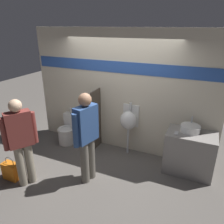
{
  "coord_description": "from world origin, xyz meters",
  "views": [
    {
      "loc": [
        1.73,
        -3.68,
        2.76
      ],
      "look_at": [
        0.0,
        0.17,
        1.05
      ],
      "focal_mm": 35.0,
      "sensor_mm": 36.0,
      "label": 1
    }
  ],
  "objects_px": {
    "cell_phone": "(176,133)",
    "shopping_bag": "(11,171)",
    "sink_basin": "(190,128)",
    "toilet": "(68,131)",
    "person_in_vest": "(87,135)",
    "urinal_near_counter": "(129,120)",
    "person_with_lanyard": "(21,140)"
  },
  "relations": [
    {
      "from": "sink_basin",
      "to": "shopping_bag",
      "type": "xyz_separation_m",
      "value": [
        -2.98,
        -1.68,
        -0.74
      ]
    },
    {
      "from": "sink_basin",
      "to": "shopping_bag",
      "type": "relative_size",
      "value": 0.77
    },
    {
      "from": "person_in_vest",
      "to": "toilet",
      "type": "bearing_deg",
      "value": 62.86
    },
    {
      "from": "cell_phone",
      "to": "sink_basin",
      "type": "bearing_deg",
      "value": 38.07
    },
    {
      "from": "cell_phone",
      "to": "shopping_bag",
      "type": "distance_m",
      "value": 3.21
    },
    {
      "from": "cell_phone",
      "to": "urinal_near_counter",
      "type": "height_order",
      "value": "urinal_near_counter"
    },
    {
      "from": "sink_basin",
      "to": "cell_phone",
      "type": "distance_m",
      "value": 0.29
    },
    {
      "from": "urinal_near_counter",
      "to": "cell_phone",
      "type": "bearing_deg",
      "value": -13.9
    },
    {
      "from": "sink_basin",
      "to": "toilet",
      "type": "height_order",
      "value": "sink_basin"
    },
    {
      "from": "cell_phone",
      "to": "toilet",
      "type": "bearing_deg",
      "value": 177.63
    },
    {
      "from": "person_in_vest",
      "to": "person_with_lanyard",
      "type": "distance_m",
      "value": 1.12
    },
    {
      "from": "toilet",
      "to": "shopping_bag",
      "type": "distance_m",
      "value": 1.63
    },
    {
      "from": "urinal_near_counter",
      "to": "toilet",
      "type": "distance_m",
      "value": 1.63
    },
    {
      "from": "urinal_near_counter",
      "to": "shopping_bag",
      "type": "relative_size",
      "value": 2.49
    },
    {
      "from": "sink_basin",
      "to": "person_with_lanyard",
      "type": "xyz_separation_m",
      "value": [
        -2.61,
        -1.65,
        -0.0
      ]
    },
    {
      "from": "urinal_near_counter",
      "to": "person_with_lanyard",
      "type": "xyz_separation_m",
      "value": [
        -1.34,
        -1.73,
        0.1
      ]
    },
    {
      "from": "toilet",
      "to": "sink_basin",
      "type": "bearing_deg",
      "value": 1.4
    },
    {
      "from": "sink_basin",
      "to": "toilet",
      "type": "xyz_separation_m",
      "value": [
        -2.81,
        -0.07,
        -0.62
      ]
    },
    {
      "from": "cell_phone",
      "to": "person_with_lanyard",
      "type": "height_order",
      "value": "person_with_lanyard"
    },
    {
      "from": "toilet",
      "to": "person_in_vest",
      "type": "distance_m",
      "value": 1.69
    },
    {
      "from": "urinal_near_counter",
      "to": "person_in_vest",
      "type": "relative_size",
      "value": 0.69
    },
    {
      "from": "urinal_near_counter",
      "to": "person_in_vest",
      "type": "height_order",
      "value": "person_in_vest"
    },
    {
      "from": "person_with_lanyard",
      "to": "urinal_near_counter",
      "type": "bearing_deg",
      "value": -5.38
    },
    {
      "from": "sink_basin",
      "to": "toilet",
      "type": "bearing_deg",
      "value": -178.6
    },
    {
      "from": "sink_basin",
      "to": "person_with_lanyard",
      "type": "bearing_deg",
      "value": -147.76
    },
    {
      "from": "cell_phone",
      "to": "person_in_vest",
      "type": "height_order",
      "value": "person_in_vest"
    },
    {
      "from": "person_in_vest",
      "to": "shopping_bag",
      "type": "height_order",
      "value": "person_in_vest"
    },
    {
      "from": "cell_phone",
      "to": "shopping_bag",
      "type": "xyz_separation_m",
      "value": [
        -2.75,
        -1.51,
        -0.68
      ]
    },
    {
      "from": "cell_phone",
      "to": "person_in_vest",
      "type": "relative_size",
      "value": 0.08
    },
    {
      "from": "urinal_near_counter",
      "to": "person_with_lanyard",
      "type": "relative_size",
      "value": 0.72
    },
    {
      "from": "toilet",
      "to": "person_with_lanyard",
      "type": "height_order",
      "value": "person_with_lanyard"
    },
    {
      "from": "person_in_vest",
      "to": "urinal_near_counter",
      "type": "bearing_deg",
      "value": -3.12
    }
  ]
}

